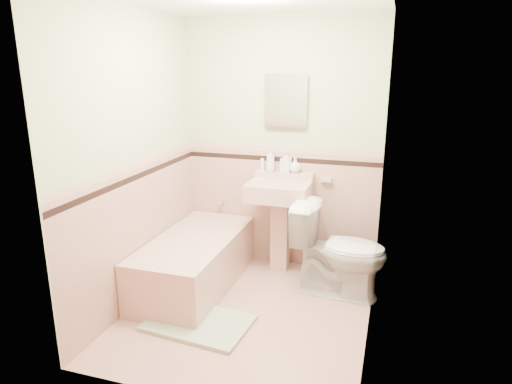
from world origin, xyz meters
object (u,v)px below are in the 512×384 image
(bathtub, at_px, (195,263))
(soap_bottle_left, at_px, (271,160))
(soap_bottle_right, at_px, (295,165))
(medicine_cabinet, at_px, (286,101))
(sink, at_px, (279,228))
(soap_bottle_mid, at_px, (286,162))
(toilet, at_px, (339,250))
(shoe, at_px, (183,319))
(bucket, at_px, (323,267))

(bathtub, height_order, soap_bottle_left, soap_bottle_left)
(soap_bottle_left, height_order, soap_bottle_right, soap_bottle_left)
(bathtub, distance_m, medicine_cabinet, 1.78)
(sink, relative_size, soap_bottle_left, 4.09)
(medicine_cabinet, height_order, soap_bottle_left, medicine_cabinet)
(soap_bottle_left, distance_m, soap_bottle_mid, 0.16)
(soap_bottle_right, xyz_separation_m, toilet, (0.53, -0.47, -0.65))
(soap_bottle_left, relative_size, soap_bottle_right, 1.56)
(toilet, bearing_deg, medicine_cabinet, 56.48)
(bathtub, distance_m, soap_bottle_right, 1.36)
(soap_bottle_left, distance_m, soap_bottle_right, 0.26)
(sink, distance_m, shoe, 1.37)
(toilet, bearing_deg, soap_bottle_mid, 57.37)
(shoe, bearing_deg, sink, 79.00)
(medicine_cabinet, bearing_deg, bathtub, -132.58)
(sink, distance_m, soap_bottle_right, 0.64)
(sink, xyz_separation_m, soap_bottle_left, (-0.14, 0.18, 0.65))
(soap_bottle_right, bearing_deg, bucket, -33.36)
(sink, height_order, soap_bottle_left, soap_bottle_left)
(sink, bearing_deg, shoe, -111.58)
(medicine_cabinet, xyz_separation_m, toilet, (0.64, -0.50, -1.27))
(soap_bottle_right, height_order, toilet, soap_bottle_right)
(bucket, bearing_deg, sink, 173.76)
(bathtub, bearing_deg, soap_bottle_left, 52.85)
(soap_bottle_right, bearing_deg, shoe, -112.96)
(bathtub, bearing_deg, sink, 37.93)
(toilet, bearing_deg, soap_bottle_left, 63.49)
(sink, bearing_deg, bucket, -6.24)
(bucket, bearing_deg, toilet, -53.47)
(medicine_cabinet, xyz_separation_m, shoe, (-0.48, -1.43, -1.64))
(bucket, relative_size, shoe, 1.71)
(sink, xyz_separation_m, shoe, (-0.48, -1.22, -0.41))
(toilet, bearing_deg, bucket, 41.12)
(medicine_cabinet, distance_m, soap_bottle_right, 0.63)
(soap_bottle_mid, relative_size, toilet, 0.25)
(bathtub, relative_size, shoe, 10.08)
(soap_bottle_mid, height_order, toilet, soap_bottle_mid)
(soap_bottle_right, distance_m, bucket, 1.04)
(soap_bottle_left, relative_size, toilet, 0.27)
(bucket, bearing_deg, soap_bottle_right, 146.64)
(soap_bottle_left, height_order, shoe, soap_bottle_left)
(bucket, xyz_separation_m, shoe, (-0.94, -1.17, -0.06))
(soap_bottle_left, xyz_separation_m, shoe, (-0.34, -1.40, -1.06))
(soap_bottle_mid, xyz_separation_m, toilet, (0.62, -0.47, -0.68))
(medicine_cabinet, bearing_deg, soap_bottle_mid, -58.27)
(soap_bottle_left, distance_m, shoe, 1.78)
(sink, bearing_deg, soap_bottle_mid, 84.12)
(bathtub, relative_size, soap_bottle_right, 10.20)
(medicine_cabinet, relative_size, soap_bottle_right, 3.08)
(bathtub, relative_size, sink, 1.60)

